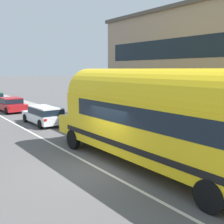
% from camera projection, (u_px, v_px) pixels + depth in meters
% --- Properties ---
extents(ground_plane, '(300.00, 300.00, 0.00)m').
position_uv_depth(ground_plane, '(99.00, 169.00, 11.45)').
color(ground_plane, '#565454').
extents(lane_markings, '(3.66, 80.00, 0.01)m').
position_uv_depth(lane_markings, '(34.00, 121.00, 22.02)').
color(lane_markings, silver).
rests_on(lane_markings, ground).
extents(sidewalk_slab, '(1.85, 90.00, 0.15)m').
position_uv_depth(sidewalk_slab, '(77.00, 120.00, 22.03)').
color(sidewalk_slab, gray).
rests_on(sidewalk_slab, ground).
extents(painted_bus, '(2.77, 12.59, 4.12)m').
position_uv_depth(painted_bus, '(161.00, 116.00, 10.71)').
color(painted_bus, yellow).
rests_on(painted_bus, ground).
extents(car_lead, '(1.95, 4.44, 1.37)m').
position_uv_depth(car_lead, '(44.00, 114.00, 20.50)').
color(car_lead, white).
rests_on(car_lead, ground).
extents(car_second, '(2.11, 4.47, 1.37)m').
position_uv_depth(car_second, '(11.00, 104.00, 26.76)').
color(car_second, '#A5191E').
rests_on(car_second, ground).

